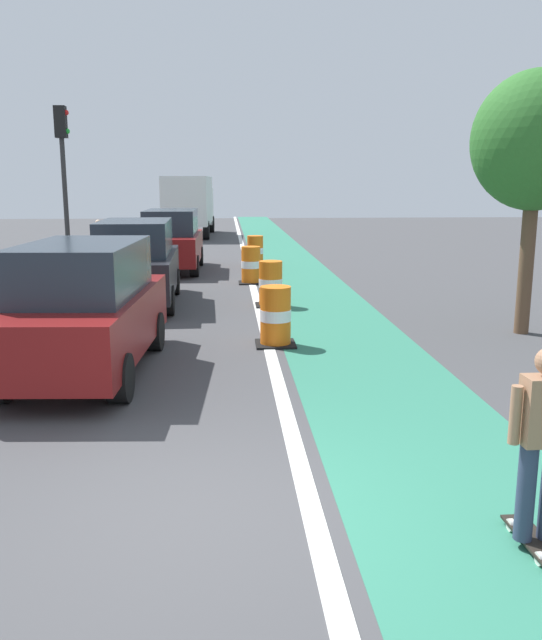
# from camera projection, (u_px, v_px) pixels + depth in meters

# --- Properties ---
(ground_plane) EXTENTS (100.00, 100.00, 0.00)m
(ground_plane) POSITION_uv_depth(u_px,v_px,m) (213.00, 513.00, 5.99)
(ground_plane) COLOR #424244
(bike_lane_strip) EXTENTS (2.50, 80.00, 0.01)m
(bike_lane_strip) POSITION_uv_depth(u_px,v_px,m) (310.00, 293.00, 17.86)
(bike_lane_strip) COLOR #2D755B
(bike_lane_strip) RESTS_ON ground
(lane_divider_stripe) EXTENTS (0.20, 80.00, 0.01)m
(lane_divider_stripe) POSITION_uv_depth(u_px,v_px,m) (255.00, 293.00, 17.76)
(lane_divider_stripe) COLOR silver
(lane_divider_stripe) RESTS_ON ground
(skateboarder_on_lane) EXTENTS (0.57, 0.80, 1.69)m
(skateboarder_on_lane) POSITION_uv_depth(u_px,v_px,m) (542.00, 443.00, 5.24)
(skateboarder_on_lane) COLOR black
(skateboarder_on_lane) RESTS_ON ground
(parked_suv_nearest) EXTENTS (2.12, 4.70, 2.04)m
(parked_suv_nearest) POSITION_uv_depth(u_px,v_px,m) (84.00, 308.00, 10.18)
(parked_suv_nearest) COLOR maroon
(parked_suv_nearest) RESTS_ON ground
(parked_suv_second) EXTENTS (2.02, 4.65, 2.04)m
(parked_suv_second) POSITION_uv_depth(u_px,v_px,m) (136.00, 262.00, 15.98)
(parked_suv_second) COLOR black
(parked_suv_second) RESTS_ON ground
(parked_suv_third) EXTENTS (1.96, 4.62, 2.04)m
(parked_suv_third) POSITION_uv_depth(u_px,v_px,m) (172.00, 240.00, 22.09)
(parked_suv_third) COLOR maroon
(parked_suv_third) RESTS_ON ground
(traffic_barrel_front) EXTENTS (0.73, 0.73, 1.09)m
(traffic_barrel_front) POSITION_uv_depth(u_px,v_px,m) (276.00, 317.00, 12.05)
(traffic_barrel_front) COLOR orange
(traffic_barrel_front) RESTS_ON ground
(traffic_barrel_mid) EXTENTS (0.73, 0.73, 1.09)m
(traffic_barrel_mid) POSITION_uv_depth(u_px,v_px,m) (271.00, 284.00, 15.89)
(traffic_barrel_mid) COLOR orange
(traffic_barrel_mid) RESTS_ON ground
(traffic_barrel_back) EXTENTS (0.73, 0.73, 1.09)m
(traffic_barrel_back) POSITION_uv_depth(u_px,v_px,m) (251.00, 265.00, 19.46)
(traffic_barrel_back) COLOR orange
(traffic_barrel_back) RESTS_ON ground
(traffic_barrel_far) EXTENTS (0.73, 0.73, 1.09)m
(traffic_barrel_far) POSITION_uv_depth(u_px,v_px,m) (255.00, 252.00, 23.33)
(traffic_barrel_far) COLOR orange
(traffic_barrel_far) RESTS_ON ground
(delivery_truck_down_block) EXTENTS (2.56, 7.67, 3.23)m
(delivery_truck_down_block) POSITION_uv_depth(u_px,v_px,m) (190.00, 202.00, 36.22)
(delivery_truck_down_block) COLOR silver
(delivery_truck_down_block) RESTS_ON ground
(traffic_light_corner) EXTENTS (0.41, 0.32, 5.10)m
(traffic_light_corner) POSITION_uv_depth(u_px,v_px,m) (63.00, 163.00, 19.40)
(traffic_light_corner) COLOR #2D2D2D
(traffic_light_corner) RESTS_ON ground
(pedestrian_crossing) EXTENTS (0.34, 0.20, 1.61)m
(pedestrian_crossing) POSITION_uv_depth(u_px,v_px,m) (99.00, 240.00, 23.99)
(pedestrian_crossing) COLOR #33333D
(pedestrian_crossing) RESTS_ON ground
(street_tree_sidewalk) EXTENTS (2.40, 2.40, 5.00)m
(street_tree_sidewalk) POSITION_uv_depth(u_px,v_px,m) (536.00, 142.00, 12.39)
(street_tree_sidewalk) COLOR brown
(street_tree_sidewalk) RESTS_ON ground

